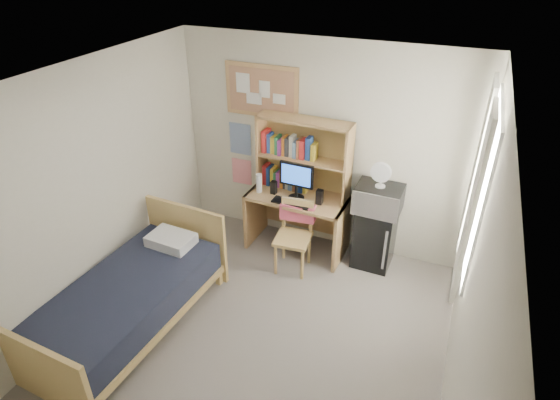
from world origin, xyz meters
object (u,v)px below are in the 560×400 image
at_px(bulletin_board, 262,91).
at_px(speaker_left, 274,187).
at_px(desk_chair, 293,238).
at_px(microwave, 379,198).
at_px(mini_fridge, 374,236).
at_px(speaker_right, 320,197).
at_px(bed, 130,305).
at_px(desk_fan, 381,175).
at_px(desk, 297,222).
at_px(monitor, 296,182).

height_order(bulletin_board, speaker_left, bulletin_board).
xyz_separation_m(desk_chair, microwave, (0.87, 0.47, 0.48)).
distance_m(mini_fridge, speaker_right, 0.83).
bearing_deg(mini_fridge, desk_chair, -148.78).
height_order(bed, speaker_left, speaker_left).
distance_m(speaker_right, microwave, 0.68).
bearing_deg(mini_fridge, bulletin_board, 172.91).
distance_m(mini_fridge, desk_fan, 0.83).
xyz_separation_m(bed, desk_fan, (2.07, 1.99, 0.94)).
relative_size(bed, microwave, 3.81).
height_order(desk, mini_fridge, mini_fridge).
bearing_deg(desk_fan, microwave, 91.75).
height_order(monitor, microwave, monitor).
bearing_deg(speaker_left, monitor, 0.00).
xyz_separation_m(desk, mini_fridge, (0.97, 0.07, 0.00)).
height_order(speaker_right, microwave, microwave).
xyz_separation_m(desk_chair, speaker_right, (0.20, 0.35, 0.42)).
relative_size(speaker_left, speaker_right, 0.91).
bearing_deg(desk_chair, monitor, 101.11).
height_order(bulletin_board, mini_fridge, bulletin_board).
xyz_separation_m(desk, desk_chair, (0.10, -0.42, 0.06)).
bearing_deg(mini_fridge, bed, -134.01).
bearing_deg(desk_fan, bulletin_board, 172.20).
distance_m(desk_chair, microwave, 1.10).
distance_m(desk, monitor, 0.61).
xyz_separation_m(bed, speaker_left, (0.80, 1.90, 0.57)).
bearing_deg(desk, bed, -117.03).
bearing_deg(monitor, speaker_right, 0.00).
bearing_deg(desk_chair, desk_fan, 23.74).
distance_m(bed, monitor, 2.30).
relative_size(desk, microwave, 2.33).
relative_size(desk, desk_fan, 4.30).
bearing_deg(speaker_left, desk, 11.31).
bearing_deg(bulletin_board, bed, -102.42).
bearing_deg(monitor, mini_fridge, 9.84).
height_order(mini_fridge, desk_fan, desk_fan).
bearing_deg(mini_fridge, speaker_right, -166.53).
bearing_deg(monitor, bed, -117.75).
bearing_deg(bulletin_board, mini_fridge, -8.83).
xyz_separation_m(speaker_right, microwave, (0.67, 0.12, 0.06)).
bearing_deg(desk, speaker_right, -11.31).
xyz_separation_m(mini_fridge, monitor, (-0.97, -0.13, 0.61)).
xyz_separation_m(desk_chair, mini_fridge, (0.87, 0.49, -0.06)).
xyz_separation_m(mini_fridge, desk_fan, (-0.00, -0.02, 0.83)).
distance_m(desk, microwave, 1.11).
xyz_separation_m(mini_fridge, microwave, (-0.00, -0.02, 0.54)).
height_order(desk_chair, monitor, monitor).
bearing_deg(desk, bulletin_board, 155.13).
distance_m(desk, bed, 2.24).
height_order(speaker_right, desk_fan, desk_fan).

